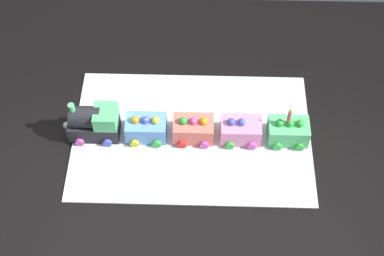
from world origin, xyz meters
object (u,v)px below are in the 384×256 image
at_px(cake_locomotive, 94,123).
at_px(cake_car_hopper_bubblegum, 240,130).
at_px(cake_car_gondola_sky_blue, 146,128).
at_px(dining_table, 168,153).
at_px(cake_car_tanker_coral, 193,129).
at_px(birthday_candle, 290,115).
at_px(cake_car_caboose_mint_green, 288,131).

distance_m(cake_locomotive, cake_car_hopper_bubblegum, 0.36).
bearing_deg(cake_car_gondola_sky_blue, dining_table, 21.57).
relative_size(cake_locomotive, cake_car_gondola_sky_blue, 1.40).
distance_m(cake_car_gondola_sky_blue, cake_car_tanker_coral, 0.12).
xyz_separation_m(cake_locomotive, cake_car_hopper_bubblegum, (0.36, -0.00, -0.02)).
bearing_deg(cake_car_gondola_sky_blue, cake_locomotive, 180.00).
bearing_deg(birthday_candle, cake_car_hopper_bubblegum, -180.00).
relative_size(cake_car_gondola_sky_blue, cake_car_caboose_mint_green, 1.00).
relative_size(cake_locomotive, cake_car_caboose_mint_green, 1.40).
distance_m(cake_car_tanker_coral, birthday_candle, 0.24).
bearing_deg(cake_car_caboose_mint_green, cake_car_tanker_coral, 180.00).
height_order(cake_car_hopper_bubblegum, cake_car_caboose_mint_green, same).
bearing_deg(cake_car_caboose_mint_green, cake_car_hopper_bubblegum, 180.00).
xyz_separation_m(cake_locomotive, cake_car_tanker_coral, (0.25, -0.00, -0.02)).
xyz_separation_m(cake_car_gondola_sky_blue, cake_car_caboose_mint_green, (0.35, 0.00, 0.00)).
bearing_deg(dining_table, cake_car_hopper_bubblegum, -5.83).
bearing_deg(cake_car_tanker_coral, cake_car_caboose_mint_green, 0.00).
height_order(cake_car_tanker_coral, cake_car_caboose_mint_green, same).
distance_m(dining_table, cake_car_gondola_sky_blue, 0.15).
relative_size(cake_car_tanker_coral, cake_car_hopper_bubblegum, 1.00).
bearing_deg(cake_car_caboose_mint_green, dining_table, 176.42).
relative_size(cake_car_gondola_sky_blue, birthday_candle, 2.04).
xyz_separation_m(cake_car_gondola_sky_blue, cake_car_tanker_coral, (0.12, 0.00, 0.00)).
bearing_deg(cake_car_tanker_coral, dining_table, 164.66).
relative_size(dining_table, cake_locomotive, 10.00).
distance_m(dining_table, cake_car_caboose_mint_green, 0.34).
distance_m(cake_car_caboose_mint_green, birthday_candle, 0.07).
relative_size(cake_locomotive, birthday_candle, 2.85).
height_order(dining_table, cake_car_tanker_coral, cake_car_tanker_coral).
bearing_deg(dining_table, cake_locomotive, -173.85).
bearing_deg(cake_car_tanker_coral, birthday_candle, 0.00).
bearing_deg(cake_car_tanker_coral, cake_car_gondola_sky_blue, 180.00).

